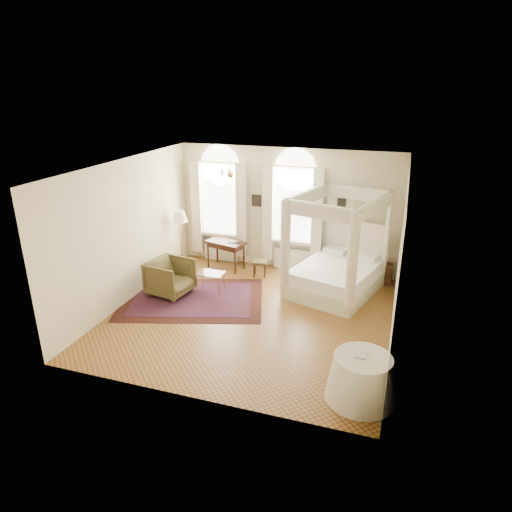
{
  "coord_description": "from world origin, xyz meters",
  "views": [
    {
      "loc": [
        2.93,
        -8.55,
        4.88
      ],
      "look_at": [
        -0.02,
        0.4,
        1.26
      ],
      "focal_mm": 32.0,
      "sensor_mm": 36.0,
      "label": 1
    }
  ],
  "objects_px": {
    "armchair": "(170,277)",
    "side_table": "(361,378)",
    "stool": "(260,263)",
    "nightstand": "(384,274)",
    "canopy_bed": "(335,271)",
    "writing_desk": "(226,245)",
    "floor_lamp": "(180,219)",
    "coffee_table": "(210,275)"
  },
  "relations": [
    {
      "from": "stool",
      "to": "side_table",
      "type": "height_order",
      "value": "side_table"
    },
    {
      "from": "side_table",
      "to": "armchair",
      "type": "bearing_deg",
      "value": 152.03
    },
    {
      "from": "stool",
      "to": "side_table",
      "type": "xyz_separation_m",
      "value": [
        3.11,
        -4.3,
        0.02
      ]
    },
    {
      "from": "canopy_bed",
      "to": "armchair",
      "type": "height_order",
      "value": "canopy_bed"
    },
    {
      "from": "nightstand",
      "to": "stool",
      "type": "bearing_deg",
      "value": -170.37
    },
    {
      "from": "canopy_bed",
      "to": "side_table",
      "type": "xyz_separation_m",
      "value": [
        1.06,
        -3.93,
        -0.17
      ]
    },
    {
      "from": "writing_desk",
      "to": "floor_lamp",
      "type": "distance_m",
      "value": 1.42
    },
    {
      "from": "canopy_bed",
      "to": "coffee_table",
      "type": "bearing_deg",
      "value": -163.99
    },
    {
      "from": "canopy_bed",
      "to": "writing_desk",
      "type": "distance_m",
      "value": 3.18
    },
    {
      "from": "nightstand",
      "to": "floor_lamp",
      "type": "bearing_deg",
      "value": -172.64
    },
    {
      "from": "canopy_bed",
      "to": "nightstand",
      "type": "distance_m",
      "value": 1.49
    },
    {
      "from": "armchair",
      "to": "floor_lamp",
      "type": "xyz_separation_m",
      "value": [
        -0.48,
        1.58,
        0.98
      ]
    },
    {
      "from": "writing_desk",
      "to": "stool",
      "type": "height_order",
      "value": "writing_desk"
    },
    {
      "from": "floor_lamp",
      "to": "armchair",
      "type": "bearing_deg",
      "value": -72.98
    },
    {
      "from": "armchair",
      "to": "side_table",
      "type": "bearing_deg",
      "value": -108.5
    },
    {
      "from": "canopy_bed",
      "to": "side_table",
      "type": "distance_m",
      "value": 4.07
    },
    {
      "from": "floor_lamp",
      "to": "side_table",
      "type": "height_order",
      "value": "floor_lamp"
    },
    {
      "from": "writing_desk",
      "to": "side_table",
      "type": "distance_m",
      "value": 6.17
    },
    {
      "from": "stool",
      "to": "armchair",
      "type": "distance_m",
      "value": 2.45
    },
    {
      "from": "canopy_bed",
      "to": "stool",
      "type": "bearing_deg",
      "value": 169.75
    },
    {
      "from": "writing_desk",
      "to": "floor_lamp",
      "type": "bearing_deg",
      "value": -161.25
    },
    {
      "from": "canopy_bed",
      "to": "floor_lamp",
      "type": "xyz_separation_m",
      "value": [
        -4.27,
        0.22,
        0.86
      ]
    },
    {
      "from": "writing_desk",
      "to": "side_table",
      "type": "relative_size",
      "value": 0.99
    },
    {
      "from": "canopy_bed",
      "to": "writing_desk",
      "type": "relative_size",
      "value": 2.33
    },
    {
      "from": "nightstand",
      "to": "canopy_bed",
      "type": "bearing_deg",
      "value": -141.18
    },
    {
      "from": "nightstand",
      "to": "armchair",
      "type": "xyz_separation_m",
      "value": [
        -4.92,
        -2.28,
        0.17
      ]
    },
    {
      "from": "canopy_bed",
      "to": "writing_desk",
      "type": "height_order",
      "value": "canopy_bed"
    },
    {
      "from": "canopy_bed",
      "to": "nightstand",
      "type": "height_order",
      "value": "canopy_bed"
    },
    {
      "from": "floor_lamp",
      "to": "side_table",
      "type": "relative_size",
      "value": 1.44
    },
    {
      "from": "stool",
      "to": "coffee_table",
      "type": "relative_size",
      "value": 0.66
    },
    {
      "from": "nightstand",
      "to": "armchair",
      "type": "bearing_deg",
      "value": -155.15
    },
    {
      "from": "nightstand",
      "to": "coffee_table",
      "type": "bearing_deg",
      "value": -156.7
    },
    {
      "from": "stool",
      "to": "side_table",
      "type": "bearing_deg",
      "value": -54.14
    },
    {
      "from": "coffee_table",
      "to": "stool",
      "type": "bearing_deg",
      "value": 53.73
    },
    {
      "from": "stool",
      "to": "armchair",
      "type": "height_order",
      "value": "armchair"
    },
    {
      "from": "coffee_table",
      "to": "floor_lamp",
      "type": "xyz_separation_m",
      "value": [
        -1.32,
        1.06,
        1.01
      ]
    },
    {
      "from": "nightstand",
      "to": "stool",
      "type": "distance_m",
      "value": 3.24
    },
    {
      "from": "nightstand",
      "to": "armchair",
      "type": "distance_m",
      "value": 5.42
    },
    {
      "from": "armchair",
      "to": "stool",
      "type": "bearing_deg",
      "value": -35.38
    },
    {
      "from": "coffee_table",
      "to": "floor_lamp",
      "type": "bearing_deg",
      "value": 141.11
    },
    {
      "from": "side_table",
      "to": "nightstand",
      "type": "bearing_deg",
      "value": 89.06
    },
    {
      "from": "writing_desk",
      "to": "floor_lamp",
      "type": "height_order",
      "value": "floor_lamp"
    }
  ]
}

